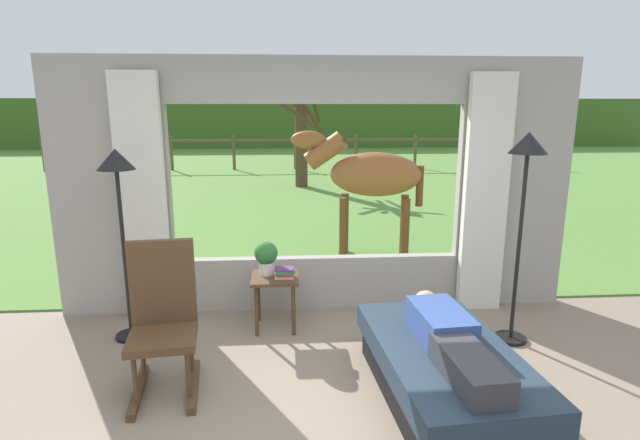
{
  "coord_description": "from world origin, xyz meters",
  "views": [
    {
      "loc": [
        -0.31,
        -2.69,
        2.09
      ],
      "look_at": [
        0.0,
        1.8,
        1.05
      ],
      "focal_mm": 28.0,
      "sensor_mm": 36.0,
      "label": 1
    }
  ],
  "objects_px": {
    "reclining_person": "(449,337)",
    "book_stack": "(285,273)",
    "recliner_sofa": "(444,372)",
    "side_table": "(275,286)",
    "floor_lamp_right": "(526,175)",
    "rocking_chair": "(163,319)",
    "pasture_tree": "(301,132)",
    "floor_lamp_left": "(118,188)",
    "horse": "(369,175)",
    "potted_plant": "(266,256)"
  },
  "relations": [
    {
      "from": "reclining_person",
      "to": "book_stack",
      "type": "height_order",
      "value": "reclining_person"
    },
    {
      "from": "recliner_sofa",
      "to": "side_table",
      "type": "height_order",
      "value": "side_table"
    },
    {
      "from": "recliner_sofa",
      "to": "reclining_person",
      "type": "xyz_separation_m",
      "value": [
        -0.0,
        -0.05,
        0.3
      ]
    },
    {
      "from": "floor_lamp_right",
      "to": "recliner_sofa",
      "type": "bearing_deg",
      "value": -135.56
    },
    {
      "from": "recliner_sofa",
      "to": "rocking_chair",
      "type": "relative_size",
      "value": 1.58
    },
    {
      "from": "reclining_person",
      "to": "side_table",
      "type": "height_order",
      "value": "reclining_person"
    },
    {
      "from": "reclining_person",
      "to": "pasture_tree",
      "type": "relative_size",
      "value": 0.48
    },
    {
      "from": "book_stack",
      "to": "floor_lamp_left",
      "type": "distance_m",
      "value": 1.64
    },
    {
      "from": "floor_lamp_left",
      "to": "horse",
      "type": "distance_m",
      "value": 3.49
    },
    {
      "from": "reclining_person",
      "to": "horse",
      "type": "xyz_separation_m",
      "value": [
        0.02,
        3.57,
        0.63
      ]
    },
    {
      "from": "reclining_person",
      "to": "floor_lamp_left",
      "type": "height_order",
      "value": "floor_lamp_left"
    },
    {
      "from": "rocking_chair",
      "to": "floor_lamp_left",
      "type": "xyz_separation_m",
      "value": [
        -0.52,
        0.84,
        0.85
      ]
    },
    {
      "from": "side_table",
      "to": "potted_plant",
      "type": "distance_m",
      "value": 0.29
    },
    {
      "from": "potted_plant",
      "to": "rocking_chair",
      "type": "bearing_deg",
      "value": -125.45
    },
    {
      "from": "side_table",
      "to": "book_stack",
      "type": "xyz_separation_m",
      "value": [
        0.09,
        -0.05,
        0.14
      ]
    },
    {
      "from": "potted_plant",
      "to": "book_stack",
      "type": "xyz_separation_m",
      "value": [
        0.17,
        -0.11,
        -0.13
      ]
    },
    {
      "from": "rocking_chair",
      "to": "book_stack",
      "type": "distance_m",
      "value": 1.28
    },
    {
      "from": "rocking_chair",
      "to": "floor_lamp_right",
      "type": "xyz_separation_m",
      "value": [
        2.95,
        0.55,
        0.97
      ]
    },
    {
      "from": "potted_plant",
      "to": "floor_lamp_right",
      "type": "distance_m",
      "value": 2.41
    },
    {
      "from": "rocking_chair",
      "to": "potted_plant",
      "type": "bearing_deg",
      "value": 47.62
    },
    {
      "from": "floor_lamp_left",
      "to": "reclining_person",
      "type": "bearing_deg",
      "value": -25.74
    },
    {
      "from": "side_table",
      "to": "floor_lamp_right",
      "type": "distance_m",
      "value": 2.44
    },
    {
      "from": "potted_plant",
      "to": "floor_lamp_right",
      "type": "bearing_deg",
      "value": -11.88
    },
    {
      "from": "floor_lamp_left",
      "to": "potted_plant",
      "type": "bearing_deg",
      "value": 8.02
    },
    {
      "from": "recliner_sofa",
      "to": "rocking_chair",
      "type": "bearing_deg",
      "value": 165.88
    },
    {
      "from": "side_table",
      "to": "potted_plant",
      "type": "bearing_deg",
      "value": 143.13
    },
    {
      "from": "reclining_person",
      "to": "floor_lamp_left",
      "type": "bearing_deg",
      "value": 149.58
    },
    {
      "from": "potted_plant",
      "to": "floor_lamp_right",
      "type": "relative_size",
      "value": 0.17
    },
    {
      "from": "recliner_sofa",
      "to": "rocking_chair",
      "type": "distance_m",
      "value": 2.09
    },
    {
      "from": "book_stack",
      "to": "side_table",
      "type": "bearing_deg",
      "value": 149.5
    },
    {
      "from": "side_table",
      "to": "floor_lamp_left",
      "type": "bearing_deg",
      "value": -175.02
    },
    {
      "from": "floor_lamp_right",
      "to": "rocking_chair",
      "type": "bearing_deg",
      "value": -169.38
    },
    {
      "from": "side_table",
      "to": "floor_lamp_right",
      "type": "height_order",
      "value": "floor_lamp_right"
    },
    {
      "from": "side_table",
      "to": "book_stack",
      "type": "distance_m",
      "value": 0.18
    },
    {
      "from": "reclining_person",
      "to": "floor_lamp_right",
      "type": "distance_m",
      "value": 1.64
    },
    {
      "from": "recliner_sofa",
      "to": "book_stack",
      "type": "bearing_deg",
      "value": 127.8
    },
    {
      "from": "reclining_person",
      "to": "horse",
      "type": "height_order",
      "value": "horse"
    },
    {
      "from": "horse",
      "to": "potted_plant",
      "type": "bearing_deg",
      "value": 158.66
    },
    {
      "from": "side_table",
      "to": "horse",
      "type": "distance_m",
      "value": 2.65
    },
    {
      "from": "reclining_person",
      "to": "floor_lamp_left",
      "type": "distance_m",
      "value": 2.97
    },
    {
      "from": "reclining_person",
      "to": "floor_lamp_right",
      "type": "bearing_deg",
      "value": 41.32
    },
    {
      "from": "book_stack",
      "to": "floor_lamp_right",
      "type": "bearing_deg",
      "value": -9.76
    },
    {
      "from": "book_stack",
      "to": "floor_lamp_right",
      "type": "height_order",
      "value": "floor_lamp_right"
    },
    {
      "from": "potted_plant",
      "to": "floor_lamp_right",
      "type": "height_order",
      "value": "floor_lamp_right"
    },
    {
      "from": "floor_lamp_left",
      "to": "pasture_tree",
      "type": "distance_m",
      "value": 8.69
    },
    {
      "from": "rocking_chair",
      "to": "potted_plant",
      "type": "distance_m",
      "value": 1.26
    },
    {
      "from": "recliner_sofa",
      "to": "floor_lamp_left",
      "type": "bearing_deg",
      "value": 150.5
    },
    {
      "from": "floor_lamp_left",
      "to": "floor_lamp_right",
      "type": "bearing_deg",
      "value": -4.81
    },
    {
      "from": "reclining_person",
      "to": "pasture_tree",
      "type": "distance_m",
      "value": 9.8
    },
    {
      "from": "book_stack",
      "to": "pasture_tree",
      "type": "xyz_separation_m",
      "value": [
        0.42,
        8.44,
        0.86
      ]
    }
  ]
}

